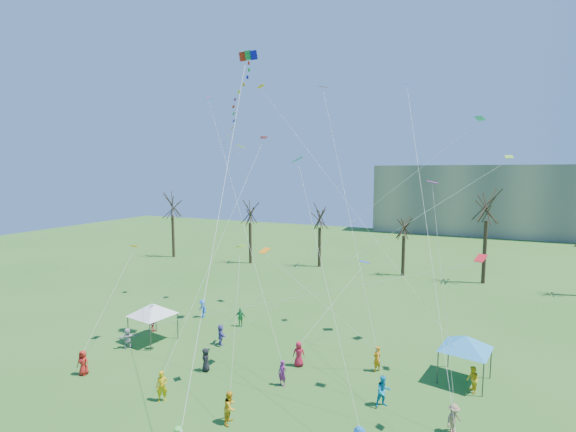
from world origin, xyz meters
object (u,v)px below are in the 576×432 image
at_px(distant_building, 521,200).
at_px(canopy_tent_white, 152,309).
at_px(canopy_tent_blue, 466,342).
at_px(big_box_kite, 240,105).

distance_m(distant_building, canopy_tent_white, 81.60).
height_order(distant_building, canopy_tent_white, distant_building).
bearing_deg(canopy_tent_blue, big_box_kite, -175.49).
relative_size(distant_building, canopy_tent_blue, 14.95).
distance_m(big_box_kite, canopy_tent_blue, 22.46).
xyz_separation_m(distant_building, canopy_tent_blue, (-10.63, -70.94, -4.89)).
bearing_deg(big_box_kite, canopy_tent_blue, 4.51).
height_order(big_box_kite, canopy_tent_blue, big_box_kite).
distance_m(canopy_tent_white, canopy_tent_blue, 23.20).
bearing_deg(big_box_kite, distant_building, 69.84).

